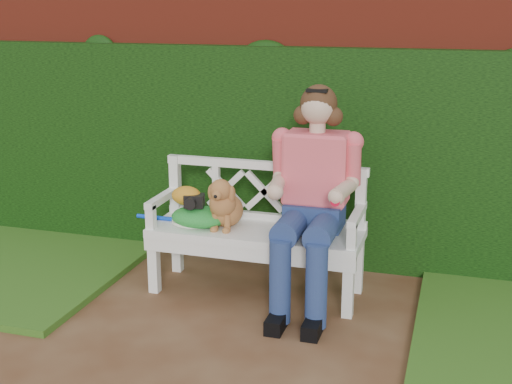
# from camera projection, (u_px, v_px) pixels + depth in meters

# --- Properties ---
(ground) EXTENTS (60.00, 60.00, 0.00)m
(ground) POSITION_uv_depth(u_px,v_px,m) (215.00, 357.00, 4.04)
(ground) COLOR #4C2815
(brick_wall) EXTENTS (10.00, 0.30, 2.20)m
(brick_wall) POSITION_uv_depth(u_px,v_px,m) (295.00, 121.00, 5.49)
(brick_wall) COLOR maroon
(brick_wall) RESTS_ON ground
(ivy_hedge) EXTENTS (10.00, 0.18, 1.70)m
(ivy_hedge) POSITION_uv_depth(u_px,v_px,m) (288.00, 157.00, 5.36)
(ivy_hedge) COLOR #1C4C10
(ivy_hedge) RESTS_ON ground
(garden_bench) EXTENTS (1.59, 0.63, 0.48)m
(garden_bench) POSITION_uv_depth(u_px,v_px,m) (256.00, 261.00, 4.88)
(garden_bench) COLOR white
(garden_bench) RESTS_ON ground
(seated_woman) EXTENTS (0.68, 0.89, 1.53)m
(seated_woman) POSITION_uv_depth(u_px,v_px,m) (314.00, 196.00, 4.61)
(seated_woman) COLOR #FE2A43
(seated_woman) RESTS_ON ground
(dog) EXTENTS (0.32, 0.39, 0.38)m
(dog) POSITION_uv_depth(u_px,v_px,m) (225.00, 202.00, 4.81)
(dog) COLOR olive
(dog) RESTS_ON garden_bench
(tennis_racket) EXTENTS (0.72, 0.46, 0.03)m
(tennis_racket) POSITION_uv_depth(u_px,v_px,m) (191.00, 221.00, 4.94)
(tennis_racket) COLOR white
(tennis_racket) RESTS_ON garden_bench
(green_bag) EXTENTS (0.44, 0.35, 0.14)m
(green_bag) POSITION_uv_depth(u_px,v_px,m) (199.00, 216.00, 4.87)
(green_bag) COLOR #296924
(green_bag) RESTS_ON garden_bench
(camera_item) EXTENTS (0.16, 0.13, 0.09)m
(camera_item) POSITION_uv_depth(u_px,v_px,m) (194.00, 201.00, 4.84)
(camera_item) COLOR black
(camera_item) RESTS_ON green_bag
(baseball_glove) EXTENTS (0.24, 0.19, 0.14)m
(baseball_glove) POSITION_uv_depth(u_px,v_px,m) (186.00, 196.00, 4.88)
(baseball_glove) COLOR #C3801C
(baseball_glove) RESTS_ON green_bag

